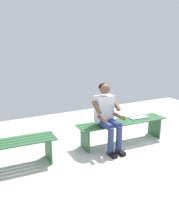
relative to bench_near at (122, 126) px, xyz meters
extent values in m
cube|color=beige|center=(1.18, 1.00, -0.37)|extent=(10.00, 7.00, 0.04)
cube|color=#2D6038|center=(-0.01, -0.16, 0.09)|extent=(1.90, 0.18, 0.02)
cube|color=#2D6038|center=(0.00, -0.05, 0.09)|extent=(1.90, 0.18, 0.02)
cube|color=#2D6038|center=(0.00, 0.05, 0.09)|extent=(1.90, 0.18, 0.02)
cube|color=#2D6038|center=(0.01, 0.16, 0.09)|extent=(1.90, 0.18, 0.02)
cube|color=#2D6038|center=(-0.83, 0.04, -0.13)|extent=(0.05, 0.38, 0.44)
cube|color=#2D6038|center=(0.83, -0.04, -0.13)|extent=(0.05, 0.38, 0.44)
cube|color=#2D6038|center=(2.37, 0.16, 0.09)|extent=(1.82, 0.18, 0.02)
cube|color=#2D6038|center=(1.58, 0.04, -0.13)|extent=(0.05, 0.38, 0.44)
cube|color=silver|center=(0.43, -0.02, 0.42)|extent=(0.34, 0.20, 0.50)
sphere|color=brown|center=(0.43, -0.01, 0.80)|extent=(0.20, 0.20, 0.20)
ellipsoid|color=black|center=(0.43, -0.04, 0.83)|extent=(0.20, 0.19, 0.15)
cylinder|color=navy|center=(0.34, 0.18, 0.17)|extent=(0.13, 0.40, 0.13)
cylinder|color=navy|center=(0.52, 0.18, 0.17)|extent=(0.13, 0.40, 0.13)
cylinder|color=navy|center=(0.34, 0.38, -0.09)|extent=(0.11, 0.11, 0.53)
cube|color=black|center=(0.34, 0.44, -0.32)|extent=(0.10, 0.22, 0.07)
cylinder|color=navy|center=(0.52, 0.38, -0.09)|extent=(0.11, 0.11, 0.53)
cube|color=black|center=(0.52, 0.44, -0.32)|extent=(0.10, 0.22, 0.07)
cylinder|color=brown|center=(0.22, 0.06, 0.49)|extent=(0.08, 0.28, 0.23)
cylinder|color=brown|center=(0.25, 0.22, 0.31)|extent=(0.07, 0.26, 0.07)
cylinder|color=brown|center=(0.64, 0.06, 0.49)|extent=(0.08, 0.28, 0.23)
cylinder|color=brown|center=(0.60, 0.22, 0.31)|extent=(0.07, 0.26, 0.07)
sphere|color=#72B738|center=(-0.11, -0.10, 0.15)|extent=(0.09, 0.09, 0.09)
cube|color=white|center=(-0.53, 0.00, 0.12)|extent=(0.21, 0.16, 0.02)
cube|color=white|center=(-0.32, -0.01, 0.12)|extent=(0.21, 0.16, 0.02)
cube|color=#1E478C|center=(-0.43, -0.01, 0.11)|extent=(0.42, 0.18, 0.01)
camera|label=1|loc=(2.70, 3.75, 1.68)|focal=38.47mm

